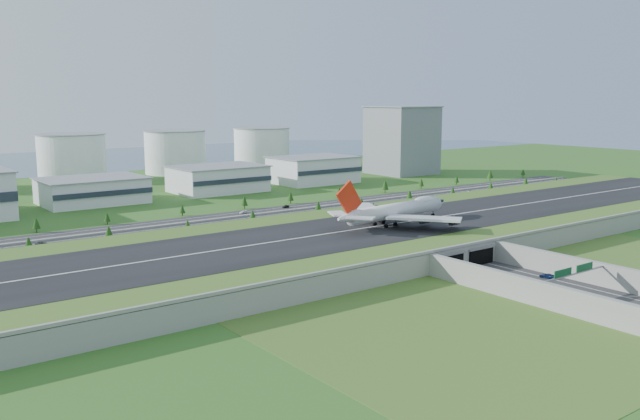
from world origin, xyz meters
TOP-DOWN VIEW (x-y plane):
  - ground at (0.00, 0.00)m, footprint 1200.00×1200.00m
  - airfield_deck at (0.00, -0.09)m, footprint 520.00×100.00m
  - underpass_road at (0.00, -99.42)m, footprint 38.80×120.40m
  - sign_gantry_near at (0.00, -95.04)m, footprint 38.70×0.70m
  - north_expressway at (0.00, 95.00)m, footprint 560.00×36.00m
  - tree_row at (11.72, 93.93)m, footprint 503.30×48.53m
  - hangar_mid_a at (-60.00, 190.00)m, footprint 58.00×42.00m
  - hangar_mid_b at (25.00, 190.00)m, footprint 58.00×42.00m
  - hangar_mid_c at (105.00, 190.00)m, footprint 58.00×42.00m
  - office_tower at (200.00, 195.00)m, footprint 46.00×46.00m
  - fuel_tank_b at (-35.00, 310.00)m, footprint 50.00×50.00m
  - fuel_tank_c at (50.00, 310.00)m, footprint 50.00×50.00m
  - fuel_tank_d at (135.00, 310.00)m, footprint 50.00×50.00m
  - bay_water at (0.00, 480.00)m, footprint 1200.00×260.00m
  - boeing_747 at (10.14, -0.43)m, footprint 71.40×67.17m
  - car_0 at (-6.83, -83.56)m, footprint 1.71×3.92m
  - car_1 at (-7.24, -115.18)m, footprint 1.72×4.10m
  - car_2 at (12.07, -77.37)m, footprint 3.66×6.11m
  - car_4 at (-117.08, 86.65)m, footprint 5.30×2.87m
  - car_5 at (23.42, 105.44)m, footprint 4.74×2.65m
  - car_6 at (159.62, 86.00)m, footprint 5.08×2.46m
  - car_7 at (-6.19, 103.89)m, footprint 5.18×3.52m

SIDE VIEW (x-z plane):
  - ground at x=0.00m, z-range 0.00..0.00m
  - bay_water at x=0.00m, z-range 0.00..0.06m
  - north_expressway at x=0.00m, z-range 0.00..0.12m
  - car_0 at x=-6.83m, z-range 0.12..1.43m
  - car_1 at x=-7.24m, z-range 0.12..1.44m
  - car_7 at x=-6.19m, z-range 0.12..1.51m
  - car_6 at x=159.62m, z-range 0.12..1.51m
  - car_5 at x=23.42m, z-range 0.12..1.60m
  - car_2 at x=12.07m, z-range 0.12..1.71m
  - car_4 at x=-117.08m, z-range 0.12..1.83m
  - underpass_road at x=0.00m, z-range -0.57..7.43m
  - airfield_deck at x=0.00m, z-range -0.48..8.72m
  - tree_row at x=11.72m, z-range 0.48..8.62m
  - sign_gantry_near at x=0.00m, z-range 2.05..11.85m
  - hangar_mid_a at x=-60.00m, z-range 0.00..15.00m
  - hangar_mid_b at x=25.00m, z-range 0.00..17.00m
  - hangar_mid_c at x=105.00m, z-range 0.00..19.00m
  - boeing_747 at x=10.14m, z-range 3.21..25.30m
  - fuel_tank_b at x=-35.00m, z-range 0.00..35.00m
  - fuel_tank_c at x=50.00m, z-range 0.00..35.00m
  - fuel_tank_d at x=135.00m, z-range 0.00..35.00m
  - office_tower at x=200.00m, z-range 0.00..55.00m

